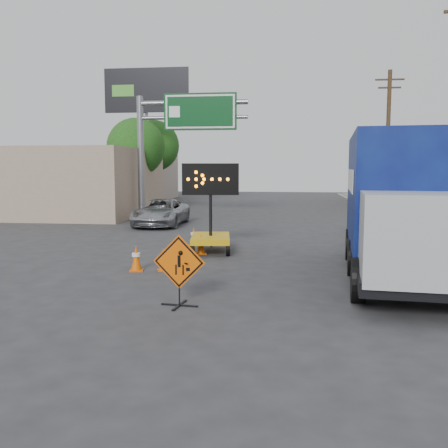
% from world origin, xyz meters
% --- Properties ---
extents(ground, '(100.00, 100.00, 0.00)m').
position_xyz_m(ground, '(0.00, 0.00, 0.00)').
color(ground, '#2D2D30').
rests_on(ground, ground).
extents(curb_right, '(0.40, 60.00, 0.12)m').
position_xyz_m(curb_right, '(7.20, 15.00, 0.06)').
color(curb_right, gray).
rests_on(curb_right, ground).
extents(storefront_left_near, '(14.00, 10.00, 4.00)m').
position_xyz_m(storefront_left_near, '(-14.00, 20.00, 2.00)').
color(storefront_left_near, tan).
rests_on(storefront_left_near, ground).
extents(storefront_left_far, '(12.00, 10.00, 4.40)m').
position_xyz_m(storefront_left_far, '(-15.00, 34.00, 2.20)').
color(storefront_left_far, gray).
rests_on(storefront_left_far, ground).
extents(building_right_far, '(10.00, 14.00, 4.60)m').
position_xyz_m(building_right_far, '(13.00, 30.00, 2.30)').
color(building_right_far, tan).
rests_on(building_right_far, ground).
extents(highway_gantry, '(6.18, 0.38, 6.90)m').
position_xyz_m(highway_gantry, '(-4.43, 17.96, 5.07)').
color(highway_gantry, slate).
rests_on(highway_gantry, ground).
extents(billboard, '(6.10, 0.54, 9.85)m').
position_xyz_m(billboard, '(-8.35, 25.87, 7.35)').
color(billboard, slate).
rests_on(billboard, ground).
extents(utility_pole_far, '(1.80, 0.26, 9.00)m').
position_xyz_m(utility_pole_far, '(8.00, 24.00, 4.68)').
color(utility_pole_far, '#46361E').
rests_on(utility_pole_far, ground).
extents(tree_left_near, '(3.71, 3.71, 6.03)m').
position_xyz_m(tree_left_near, '(-8.00, 22.00, 4.16)').
color(tree_left_near, '#46361E').
rests_on(tree_left_near, ground).
extents(tree_left_far, '(4.10, 4.10, 6.66)m').
position_xyz_m(tree_left_far, '(-9.00, 30.00, 4.60)').
color(tree_left_far, '#46361E').
rests_on(tree_left_far, ground).
extents(construction_sign, '(1.13, 0.80, 1.51)m').
position_xyz_m(construction_sign, '(-0.58, 0.66, 0.80)').
color(construction_sign, black).
rests_on(construction_sign, ground).
extents(arrow_board, '(1.91, 2.27, 3.02)m').
position_xyz_m(arrow_board, '(-0.93, 7.35, 0.67)').
color(arrow_board, gold).
rests_on(arrow_board, ground).
extents(pickup_truck, '(2.17, 4.70, 1.31)m').
position_xyz_m(pickup_truck, '(-4.59, 14.83, 0.65)').
color(pickup_truck, '#A1A3A8').
rests_on(pickup_truck, ground).
extents(box_truck, '(3.09, 8.11, 3.76)m').
position_xyz_m(box_truck, '(4.52, 4.01, 1.71)').
color(box_truck, black).
rests_on(box_truck, ground).
extents(cone_a, '(0.42, 0.42, 0.64)m').
position_xyz_m(cone_a, '(-1.79, 4.13, 0.32)').
color(cone_a, '#DD5604').
rests_on(cone_a, ground).
extents(cone_b, '(0.44, 0.44, 0.73)m').
position_xyz_m(cone_b, '(-2.53, 4.01, 0.36)').
color(cone_b, '#DD5604').
rests_on(cone_b, ground).
extents(cone_c, '(0.44, 0.44, 0.71)m').
position_xyz_m(cone_c, '(-1.21, 6.95, 0.35)').
color(cone_c, '#DD5604').
rests_on(cone_c, ground).
extents(cone_d, '(0.43, 0.43, 0.69)m').
position_xyz_m(cone_d, '(-1.78, 8.73, 0.35)').
color(cone_d, '#DD5604').
rests_on(cone_d, ground).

